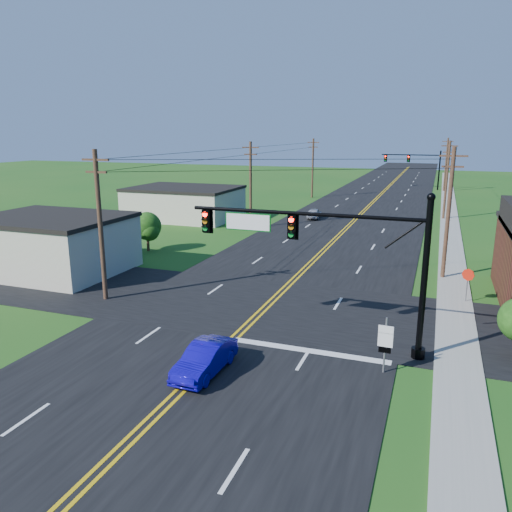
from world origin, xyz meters
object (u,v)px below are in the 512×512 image
at_px(signal_mast_far, 414,163).
at_px(blue_car, 205,360).
at_px(signal_mast_main, 324,248).
at_px(route_sign, 385,341).
at_px(stop_sign, 468,278).

relative_size(signal_mast_far, blue_car, 2.84).
xyz_separation_m(signal_mast_main, route_sign, (3.16, -2.02, -3.30)).
height_order(signal_mast_main, route_sign, signal_mast_main).
bearing_deg(signal_mast_main, route_sign, -32.58).
distance_m(signal_mast_far, stop_sign, 63.45).
height_order(signal_mast_main, stop_sign, signal_mast_main).
distance_m(signal_mast_main, route_sign, 4.99).
bearing_deg(route_sign, blue_car, -156.69).
relative_size(signal_mast_main, signal_mast_far, 1.03).
bearing_deg(signal_mast_main, signal_mast_far, 89.92).
bearing_deg(signal_mast_far, stop_sign, -83.95).
xyz_separation_m(blue_car, stop_sign, (10.69, 13.61, 0.87)).
relative_size(blue_car, route_sign, 1.55).
height_order(signal_mast_far, stop_sign, signal_mast_far).
height_order(route_sign, stop_sign, route_sign).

